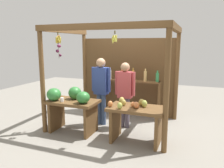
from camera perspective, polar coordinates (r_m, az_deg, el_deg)
ground_plane at (r=5.46m, az=0.74°, el=-10.49°), size 12.00×12.00×0.00m
market_stall at (r=5.53m, az=2.23°, el=4.35°), size 2.74×2.03×2.32m
fruit_counter_left at (r=4.93m, az=-10.45°, el=-4.93°), size 1.14×0.69×1.00m
fruit_counter_right at (r=4.43m, az=6.10°, el=-8.22°), size 1.10×0.64×0.86m
bottle_shelf_unit at (r=5.87m, az=3.94°, el=-1.00°), size 1.75×0.22×1.35m
vendor_man at (r=5.26m, az=-2.83°, el=-0.33°), size 0.48×0.22×1.61m
vendor_woman at (r=5.09m, az=3.36°, el=-1.41°), size 0.48×0.21×1.53m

